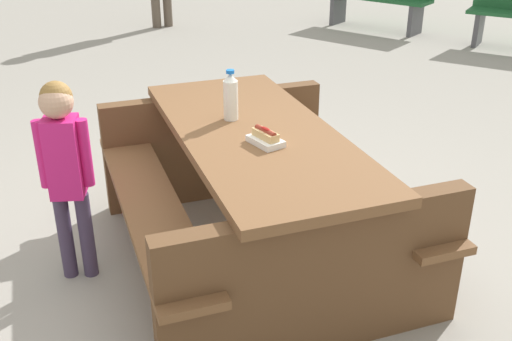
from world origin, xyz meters
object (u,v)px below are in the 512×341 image
at_px(hotdog_tray, 265,138).
at_px(child_in_coat, 65,158).
at_px(picnic_table, 256,184).
at_px(soda_bottle, 231,97).

height_order(hotdog_tray, child_in_coat, child_in_coat).
distance_m(hotdog_tray, child_in_coat, 0.98).
xyz_separation_m(picnic_table, hotdog_tray, (0.18, 0.03, 0.34)).
relative_size(hotdog_tray, child_in_coat, 0.20).
bearing_deg(child_in_coat, picnic_table, 95.61).
height_order(picnic_table, hotdog_tray, hotdog_tray).
bearing_deg(hotdog_tray, picnic_table, -170.78).
relative_size(picnic_table, hotdog_tray, 9.94).
bearing_deg(picnic_table, soda_bottle, -145.22).
height_order(soda_bottle, hotdog_tray, soda_bottle).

